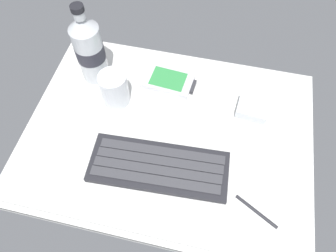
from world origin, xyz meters
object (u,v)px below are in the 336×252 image
object	(u,v)px
water_bottle	(89,49)
charger_block	(252,109)
juice_cup	(115,90)
keyboard	(159,167)
handheld_device	(169,81)
stylus_pen	(257,211)

from	to	relation	value
water_bottle	charger_block	size ratio (longest dim) A/B	2.97
charger_block	juice_cup	bearing A→B (deg)	-173.52
keyboard	water_bottle	bearing A→B (deg)	135.12
water_bottle	charger_block	world-z (taller)	water_bottle
keyboard	water_bottle	world-z (taller)	water_bottle
handheld_device	stylus_pen	xyz separation A→B (cm)	(23.85, -27.61, -0.38)
keyboard	charger_block	world-z (taller)	charger_block
juice_cup	stylus_pen	distance (cm)	40.21
charger_block	stylus_pen	xyz separation A→B (cm)	(3.02, -23.34, -0.85)
handheld_device	stylus_pen	bearing A→B (deg)	-49.18
juice_cup	charger_block	size ratio (longest dim) A/B	1.21
charger_block	water_bottle	bearing A→B (deg)	176.09
handheld_device	charger_block	size ratio (longest dim) A/B	1.89
water_bottle	charger_block	xyz separation A→B (cm)	(39.11, -2.67, -7.81)
handheld_device	juice_cup	distance (cm)	13.91
handheld_device	juice_cup	world-z (taller)	juice_cup
keyboard	juice_cup	world-z (taller)	juice_cup
handheld_device	water_bottle	size ratio (longest dim) A/B	0.64
keyboard	handheld_device	world-z (taller)	keyboard
water_bottle	stylus_pen	distance (cm)	50.26
keyboard	juice_cup	distance (cm)	20.87
handheld_device	water_bottle	distance (cm)	20.13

